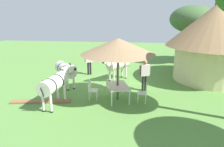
{
  "coord_description": "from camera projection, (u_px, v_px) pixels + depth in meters",
  "views": [
    {
      "loc": [
        10.89,
        1.39,
        4.12
      ],
      "look_at": [
        0.57,
        0.21,
        1.0
      ],
      "focal_mm": 33.18,
      "sensor_mm": 36.0,
      "label": 1
    }
  ],
  "objects": [
    {
      "name": "zebra_nearest_camera",
      "position": [
        117.0,
        64.0,
        12.72
      ],
      "size": [
        1.76,
        1.54,
        1.53
      ],
      "rotation": [
        0.0,
        0.0,
        4.03
      ],
      "color": "silver",
      "rests_on": "ground_plane"
    },
    {
      "name": "acacia_tree_far_lawn",
      "position": [
        193.0,
        19.0,
        16.32
      ],
      "size": [
        3.59,
        3.59,
        4.62
      ],
      "color": "#4B3F32",
      "rests_on": "ground_plane"
    },
    {
      "name": "patio_chair_near_lawn",
      "position": [
        92.0,
        89.0,
        10.04
      ],
      "size": [
        0.44,
        0.43,
        0.9
      ],
      "rotation": [
        0.0,
        0.0,
        0.01
      ],
      "color": "white",
      "rests_on": "ground_plane"
    },
    {
      "name": "brick_patio_kerb",
      "position": [
        41.0,
        101.0,
        9.79
      ],
      "size": [
        0.81,
        2.82,
        0.08
      ],
      "primitive_type": "cube",
      "rotation": [
        0.0,
        0.0,
        1.73
      ],
      "color": "#915F40",
      "rests_on": "ground_plane"
    },
    {
      "name": "thatched_hut",
      "position": [
        214.0,
        38.0,
        12.3
      ],
      "size": [
        5.62,
        5.62,
        4.61
      ],
      "rotation": [
        0.0,
        0.0,
        5.82
      ],
      "color": "beige",
      "rests_on": "ground_plane"
    },
    {
      "name": "zebra_by_umbrella",
      "position": [
        54.0,
        84.0,
        9.17
      ],
      "size": [
        2.33,
        0.88,
        1.58
      ],
      "rotation": [
        0.0,
        0.0,
        1.43
      ],
      "color": "silver",
      "rests_on": "ground_plane"
    },
    {
      "name": "patio_chair_near_hut",
      "position": [
        144.0,
        92.0,
        9.67
      ],
      "size": [
        0.48,
        0.46,
        0.9
      ],
      "rotation": [
        0.0,
        0.0,
        -3.24
      ],
      "color": "white",
      "rests_on": "ground_plane"
    },
    {
      "name": "guest_beside_umbrella",
      "position": [
        145.0,
        73.0,
        10.94
      ],
      "size": [
        0.35,
        0.58,
        1.7
      ],
      "rotation": [
        0.0,
        0.0,
        1.9
      ],
      "color": "black",
      "rests_on": "ground_plane"
    },
    {
      "name": "ground_plane",
      "position": [
        109.0,
        87.0,
        11.7
      ],
      "size": [
        36.0,
        36.0,
        0.0
      ],
      "primitive_type": "plane",
      "color": "#5A8D40"
    },
    {
      "name": "patio_dining_table",
      "position": [
        118.0,
        87.0,
        9.88
      ],
      "size": [
        1.66,
        1.32,
        0.74
      ],
      "rotation": [
        0.0,
        0.0,
        0.3
      ],
      "color": "silver",
      "rests_on": "ground_plane"
    },
    {
      "name": "shade_umbrella",
      "position": [
        118.0,
        46.0,
        9.32
      ],
      "size": [
        3.4,
        3.4,
        2.98
      ],
      "color": "brown",
      "rests_on": "ground_plane"
    },
    {
      "name": "zebra_toward_hut",
      "position": [
        66.0,
        70.0,
        11.55
      ],
      "size": [
        1.9,
        1.71,
        1.52
      ],
      "rotation": [
        0.0,
        0.0,
        5.42
      ],
      "color": "silver",
      "rests_on": "ground_plane"
    },
    {
      "name": "standing_watcher",
      "position": [
        89.0,
        60.0,
        13.81
      ],
      "size": [
        0.35,
        0.59,
        1.72
      ],
      "rotation": [
        0.0,
        0.0,
        -1.25
      ],
      "color": "black",
      "rests_on": "ground_plane"
    }
  ]
}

